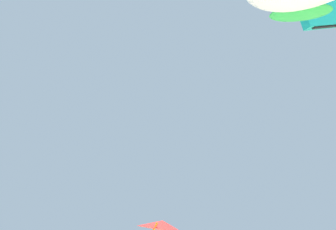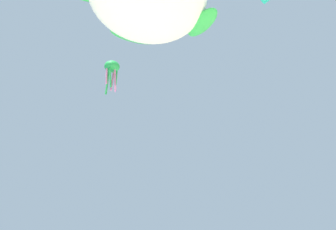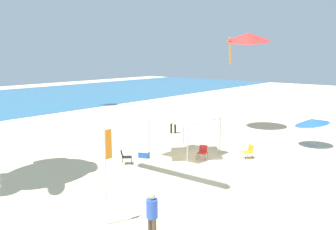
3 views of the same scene
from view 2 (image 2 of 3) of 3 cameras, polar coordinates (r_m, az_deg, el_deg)
kite_octopus_green at (r=38.76m, az=-9.35°, el=7.72°), size 1.71×1.71×3.80m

